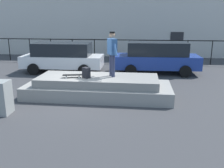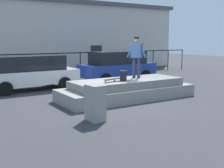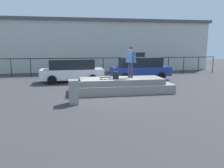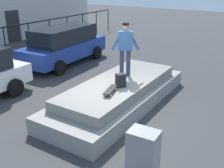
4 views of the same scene
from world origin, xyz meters
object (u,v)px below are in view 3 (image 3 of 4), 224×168
(backpack, at_px, (116,75))
(car_blue_hatchback_mid, at_px, (140,68))
(utility_box, at_px, (74,92))
(skateboarder, at_px, (131,60))
(skateboard, at_px, (106,77))
(car_white_hatchback_near, at_px, (72,70))

(backpack, bearing_deg, car_blue_hatchback_mid, 94.20)
(car_blue_hatchback_mid, relative_size, utility_box, 4.24)
(backpack, relative_size, utility_box, 0.37)
(skateboarder, xyz_separation_m, skateboard, (-1.52, -0.40, -0.93))
(car_white_hatchback_near, distance_m, utility_box, 6.56)
(skateboard, xyz_separation_m, car_white_hatchback_near, (-1.88, 4.59, -0.02))
(car_blue_hatchback_mid, xyz_separation_m, utility_box, (-5.37, -6.87, -0.38))
(skateboarder, relative_size, skateboard, 2.21)
(skateboarder, height_order, skateboard, skateboarder)
(skateboard, height_order, utility_box, utility_box)
(car_white_hatchback_near, height_order, car_blue_hatchback_mid, car_blue_hatchback_mid)
(backpack, bearing_deg, skateboard, -145.38)
(backpack, bearing_deg, car_white_hatchback_near, 153.29)
(skateboard, xyz_separation_m, backpack, (0.55, -0.01, 0.11))
(utility_box, bearing_deg, skateboarder, 32.48)
(backpack, bearing_deg, skateboarder, 58.34)
(skateboarder, relative_size, car_white_hatchback_near, 0.38)
(skateboarder, height_order, backpack, skateboarder)
(skateboard, distance_m, car_blue_hatchback_mid, 6.05)
(skateboarder, height_order, car_blue_hatchback_mid, skateboarder)
(skateboard, distance_m, backpack, 0.56)
(skateboarder, distance_m, backpack, 1.34)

